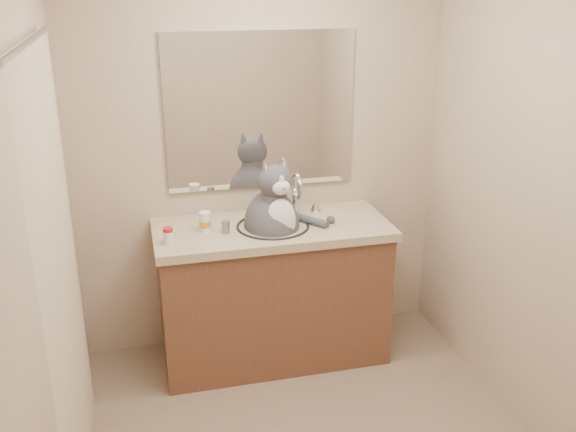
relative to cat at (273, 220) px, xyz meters
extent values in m
cube|color=tan|center=(0.00, 0.32, 0.31)|extent=(2.20, 0.01, 2.40)
cube|color=tan|center=(0.00, -2.19, 0.31)|extent=(2.20, 0.01, 2.40)
cube|color=tan|center=(-1.11, -0.94, 0.31)|extent=(0.01, 2.50, 2.40)
cube|color=tan|center=(1.10, -0.94, 0.31)|extent=(0.01, 2.50, 2.40)
cube|color=brown|center=(0.00, 0.03, -0.49)|extent=(1.30, 0.55, 0.80)
cube|color=tan|center=(0.00, 0.03, -0.07)|extent=(1.34, 0.59, 0.05)
torus|color=black|center=(0.00, 0.01, -0.04)|extent=(0.42, 0.42, 0.02)
ellipsoid|color=white|center=(0.00, 0.01, -0.12)|extent=(0.40, 0.40, 0.15)
cylinder|color=silver|center=(0.17, 0.18, 0.06)|extent=(0.03, 0.03, 0.18)
torus|color=silver|center=(0.17, 0.11, 0.15)|extent=(0.03, 0.16, 0.16)
cone|color=silver|center=(0.30, 0.18, 0.01)|extent=(0.06, 0.06, 0.08)
cube|color=white|center=(0.00, 0.30, 0.56)|extent=(1.10, 0.02, 0.90)
cube|color=beige|center=(-1.05, -0.84, 0.11)|extent=(0.01, 1.20, 1.90)
cylinder|color=silver|center=(-1.05, -0.84, 1.08)|extent=(0.02, 1.30, 0.02)
ellipsoid|color=#4C4D52|center=(-0.01, 0.01, -0.04)|extent=(0.38, 0.41, 0.42)
ellipsoid|color=white|center=(0.02, -0.10, 0.02)|extent=(0.19, 0.13, 0.27)
ellipsoid|color=#4C4D52|center=(0.01, -0.03, 0.24)|extent=(0.22, 0.20, 0.18)
ellipsoid|color=white|center=(0.02, -0.11, 0.22)|extent=(0.11, 0.07, 0.08)
sphere|color=#D88C8C|center=(0.03, -0.14, 0.23)|extent=(0.02, 0.02, 0.02)
cone|color=#4C4D52|center=(-0.05, -0.03, 0.33)|extent=(0.09, 0.08, 0.09)
cone|color=#4C4D52|center=(0.05, -0.01, 0.33)|extent=(0.09, 0.08, 0.09)
cylinder|color=#4C4D52|center=(0.20, 0.02, -0.02)|extent=(0.21, 0.25, 0.05)
cylinder|color=white|center=(-0.59, -0.10, -0.01)|extent=(0.06, 0.06, 0.07)
cylinder|color=red|center=(-0.59, -0.10, 0.04)|extent=(0.07, 0.07, 0.02)
cylinder|color=white|center=(-0.38, 0.03, 0.00)|extent=(0.08, 0.08, 0.09)
cylinder|color=orange|center=(-0.38, 0.03, 0.00)|extent=(0.08, 0.08, 0.04)
cylinder|color=white|center=(-0.38, 0.03, 0.06)|extent=(0.09, 0.09, 0.02)
cylinder|color=slate|center=(-0.27, -0.02, -0.01)|extent=(0.06, 0.06, 0.07)
camera|label=1|loc=(-0.74, -3.28, 1.29)|focal=40.00mm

